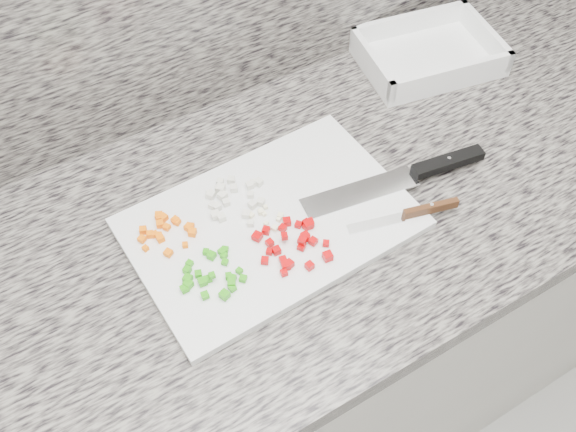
# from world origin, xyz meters

# --- Properties ---
(cabinet) EXTENTS (3.92, 0.62, 0.86)m
(cabinet) POSITION_xyz_m (0.00, 1.44, 0.43)
(cabinet) COLOR silver
(cabinet) RESTS_ON ground
(countertop) EXTENTS (3.96, 0.64, 0.04)m
(countertop) POSITION_xyz_m (0.00, 1.44, 0.88)
(countertop) COLOR slate
(countertop) RESTS_ON cabinet
(cutting_board) EXTENTS (0.45, 0.31, 0.01)m
(cutting_board) POSITION_xyz_m (0.03, 1.43, 0.91)
(cutting_board) COLOR silver
(cutting_board) RESTS_ON countertop
(carrot_pile) EXTENTS (0.09, 0.09, 0.01)m
(carrot_pile) POSITION_xyz_m (-0.12, 1.49, 0.92)
(carrot_pile) COLOR #FC6A05
(carrot_pile) RESTS_ON cutting_board
(onion_pile) EXTENTS (0.11, 0.11, 0.01)m
(onion_pile) POSITION_xyz_m (-0.00, 1.49, 0.92)
(onion_pile) COLOR silver
(onion_pile) RESTS_ON cutting_board
(green_pepper_pile) EXTENTS (0.10, 0.10, 0.02)m
(green_pepper_pile) POSITION_xyz_m (-0.09, 1.38, 0.92)
(green_pepper_pile) COLOR #28990D
(green_pepper_pile) RESTS_ON cutting_board
(red_pepper_pile) EXTENTS (0.11, 0.11, 0.02)m
(red_pepper_pile) POSITION_xyz_m (0.04, 1.37, 0.92)
(red_pepper_pile) COLOR #B50205
(red_pepper_pile) RESTS_ON cutting_board
(garlic_pile) EXTENTS (0.05, 0.06, 0.01)m
(garlic_pile) POSITION_xyz_m (0.03, 1.43, 0.92)
(garlic_pile) COLOR #F4EFBC
(garlic_pile) RESTS_ON cutting_board
(chef_knife) EXTENTS (0.33, 0.09, 0.02)m
(chef_knife) POSITION_xyz_m (0.29, 1.38, 0.92)
(chef_knife) COLOR silver
(chef_knife) RESTS_ON cutting_board
(paring_knife) EXTENTS (0.18, 0.06, 0.02)m
(paring_knife) POSITION_xyz_m (0.24, 1.32, 0.92)
(paring_knife) COLOR silver
(paring_knife) RESTS_ON cutting_board
(tray) EXTENTS (0.29, 0.23, 0.05)m
(tray) POSITION_xyz_m (0.51, 1.62, 0.92)
(tray) COLOR white
(tray) RESTS_ON countertop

